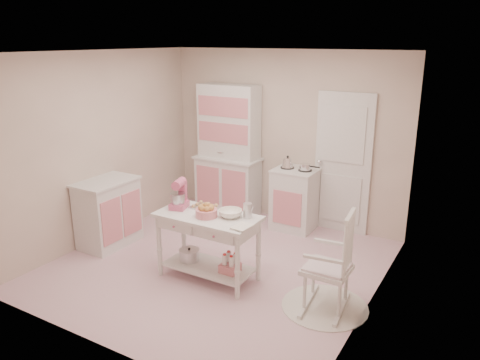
% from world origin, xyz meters
% --- Properties ---
extents(room_shell, '(3.84, 3.84, 2.62)m').
position_xyz_m(room_shell, '(0.00, 0.00, 1.65)').
color(room_shell, '#CE809C').
rests_on(room_shell, ground).
extents(door, '(0.82, 0.05, 2.04)m').
position_xyz_m(door, '(0.95, 1.87, 1.02)').
color(door, white).
rests_on(door, ground).
extents(hutch, '(1.06, 0.50, 2.08)m').
position_xyz_m(hutch, '(-0.86, 1.66, 1.04)').
color(hutch, white).
rests_on(hutch, ground).
extents(stove, '(0.62, 0.57, 0.92)m').
position_xyz_m(stove, '(0.34, 1.61, 0.46)').
color(stove, white).
rests_on(stove, ground).
extents(base_cabinet, '(0.54, 0.84, 0.92)m').
position_xyz_m(base_cabinet, '(-1.63, -0.21, 0.46)').
color(base_cabinet, white).
rests_on(base_cabinet, ground).
extents(lace_rug, '(0.92, 0.92, 0.01)m').
position_xyz_m(lace_rug, '(1.52, -0.23, 0.01)').
color(lace_rug, white).
rests_on(lace_rug, ground).
extents(rocking_chair, '(0.56, 0.77, 1.10)m').
position_xyz_m(rocking_chair, '(1.52, -0.23, 0.55)').
color(rocking_chair, white).
rests_on(rocking_chair, ground).
extents(work_table, '(1.20, 0.60, 0.80)m').
position_xyz_m(work_table, '(0.09, -0.32, 0.40)').
color(work_table, white).
rests_on(work_table, ground).
extents(stand_mixer, '(0.27, 0.32, 0.34)m').
position_xyz_m(stand_mixer, '(-0.33, -0.30, 0.97)').
color(stand_mixer, '#CA557B').
rests_on(stand_mixer, work_table).
extents(cookie_tray, '(0.34, 0.24, 0.02)m').
position_xyz_m(cookie_tray, '(-0.06, -0.14, 0.81)').
color(cookie_tray, silver).
rests_on(cookie_tray, work_table).
extents(bread_basket, '(0.25, 0.25, 0.09)m').
position_xyz_m(bread_basket, '(0.11, -0.37, 0.85)').
color(bread_basket, '#D97D86').
rests_on(bread_basket, work_table).
extents(mixing_bowl, '(0.27, 0.27, 0.08)m').
position_xyz_m(mixing_bowl, '(0.35, -0.24, 0.84)').
color(mixing_bowl, white).
rests_on(mixing_bowl, work_table).
extents(metal_pitcher, '(0.10, 0.10, 0.17)m').
position_xyz_m(metal_pitcher, '(0.53, -0.16, 0.89)').
color(metal_pitcher, silver).
rests_on(metal_pitcher, work_table).
extents(recipe_book, '(0.19, 0.24, 0.02)m').
position_xyz_m(recipe_book, '(0.54, -0.44, 0.81)').
color(recipe_book, white).
rests_on(recipe_book, work_table).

